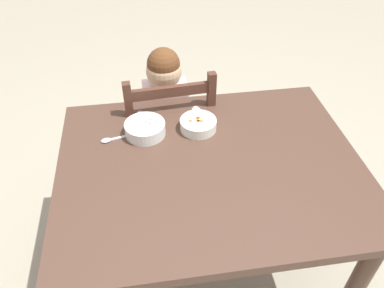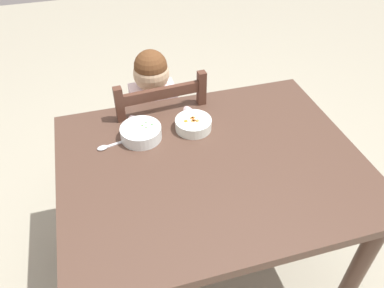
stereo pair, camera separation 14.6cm
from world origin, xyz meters
TOP-DOWN VIEW (x-y plane):
  - ground_plane at (0.00, 0.00)m, footprint 8.00×8.00m
  - dining_table at (0.00, 0.00)m, footprint 1.19×0.94m
  - dining_chair at (-0.12, 0.52)m, footprint 0.45×0.45m
  - child_figure at (-0.13, 0.51)m, footprint 0.32×0.31m
  - bowl_of_peas at (-0.24, 0.22)m, footprint 0.17×0.17m
  - bowl_of_carrots at (-0.01, 0.22)m, footprint 0.16×0.16m
  - spoon at (-0.39, 0.20)m, footprint 0.14×0.05m

SIDE VIEW (x-z plane):
  - ground_plane at x=0.00m, z-range 0.00..0.00m
  - dining_chair at x=-0.12m, z-range -0.01..0.87m
  - dining_table at x=0.00m, z-range 0.25..0.96m
  - child_figure at x=-0.13m, z-range 0.15..1.08m
  - spoon at x=-0.39m, z-range 0.71..0.72m
  - bowl_of_carrots at x=-0.01m, z-range 0.71..0.76m
  - bowl_of_peas at x=-0.24m, z-range 0.71..0.77m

